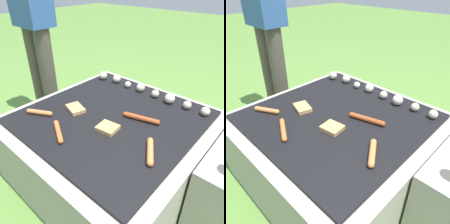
% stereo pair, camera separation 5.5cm
% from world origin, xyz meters
% --- Properties ---
extents(ground_plane, '(14.00, 14.00, 0.00)m').
position_xyz_m(ground_plane, '(0.00, 0.00, 0.00)').
color(ground_plane, '#567F38').
extents(grill, '(0.95, 0.95, 0.42)m').
position_xyz_m(grill, '(0.00, 0.00, 0.21)').
color(grill, '#9E998E').
rests_on(grill, ground_plane).
extents(person_standing, '(0.27, 0.20, 1.56)m').
position_xyz_m(person_standing, '(-0.77, 0.09, 0.89)').
color(person_standing, '#4C473D').
rests_on(person_standing, ground_plane).
extents(sausage_front_center, '(0.13, 0.08, 0.03)m').
position_xyz_m(sausage_front_center, '(-0.29, -0.25, 0.43)').
color(sausage_front_center, '#C6753D').
rests_on(sausage_front_center, grill).
extents(sausage_mid_right, '(0.19, 0.07, 0.03)m').
position_xyz_m(sausage_mid_right, '(0.14, 0.06, 0.43)').
color(sausage_mid_right, '#93421E').
rests_on(sausage_mid_right, grill).
extents(sausage_back_left, '(0.16, 0.10, 0.02)m').
position_xyz_m(sausage_back_left, '(-0.08, -0.28, 0.43)').
color(sausage_back_left, '#B7602D').
rests_on(sausage_back_left, grill).
extents(sausage_back_right, '(0.10, 0.14, 0.03)m').
position_xyz_m(sausage_back_right, '(0.31, -0.12, 0.43)').
color(sausage_back_right, '#C6753D').
rests_on(sausage_back_right, grill).
extents(bread_slice_left, '(0.12, 0.10, 0.02)m').
position_xyz_m(bread_slice_left, '(-0.18, -0.09, 0.43)').
color(bread_slice_left, tan).
rests_on(bread_slice_left, grill).
extents(bread_slice_right, '(0.10, 0.09, 0.02)m').
position_xyz_m(bread_slice_right, '(0.07, -0.11, 0.43)').
color(bread_slice_right, tan).
rests_on(bread_slice_right, grill).
extents(mushroom_row, '(0.77, 0.08, 0.06)m').
position_xyz_m(mushroom_row, '(-0.02, 0.32, 0.44)').
color(mushroom_row, beige).
rests_on(mushroom_row, grill).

